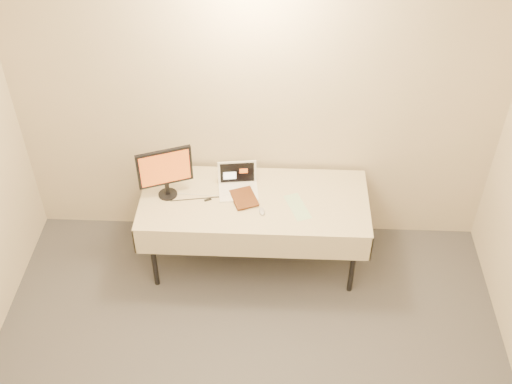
{
  "coord_description": "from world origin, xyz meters",
  "views": [
    {
      "loc": [
        0.18,
        -1.84,
        4.21
      ],
      "look_at": [
        0.02,
        1.99,
        0.86
      ],
      "focal_mm": 45.0,
      "sensor_mm": 36.0,
      "label": 1
    }
  ],
  "objects_px": {
    "table": "(254,205)",
    "monitor": "(165,170)",
    "book": "(233,190)",
    "laptop": "(238,184)"
  },
  "relations": [
    {
      "from": "book",
      "to": "laptop",
      "type": "bearing_deg",
      "value": 58.57
    },
    {
      "from": "table",
      "to": "monitor",
      "type": "xyz_separation_m",
      "value": [
        -0.71,
        0.02,
        0.33
      ]
    },
    {
      "from": "table",
      "to": "book",
      "type": "distance_m",
      "value": 0.26
    },
    {
      "from": "table",
      "to": "laptop",
      "type": "bearing_deg",
      "value": 139.68
    },
    {
      "from": "table",
      "to": "laptop",
      "type": "xyz_separation_m",
      "value": [
        -0.14,
        0.12,
        0.12
      ]
    },
    {
      "from": "table",
      "to": "book",
      "type": "bearing_deg",
      "value": -165.74
    },
    {
      "from": "table",
      "to": "laptop",
      "type": "height_order",
      "value": "laptop"
    },
    {
      "from": "laptop",
      "to": "monitor",
      "type": "distance_m",
      "value": 0.61
    },
    {
      "from": "table",
      "to": "monitor",
      "type": "relative_size",
      "value": 4.09
    },
    {
      "from": "laptop",
      "to": "book",
      "type": "relative_size",
      "value": 1.39
    }
  ]
}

